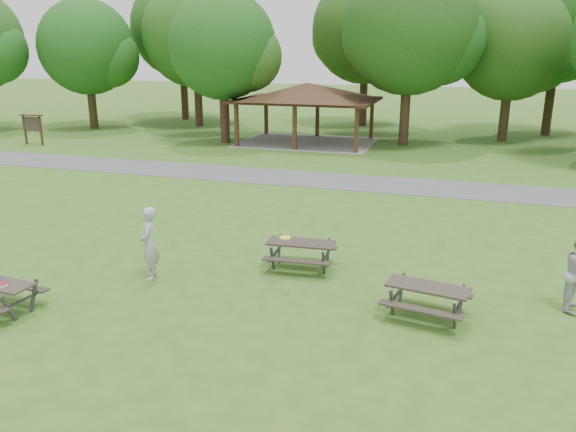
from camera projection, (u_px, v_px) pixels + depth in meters
The scene contains 16 objects.
ground at pixel (195, 314), 12.95m from camera, with size 160.00×160.00×0.00m, color #37621C.
asphalt_path at pixel (332, 181), 25.73m from camera, with size 120.00×3.20×0.02m, color #4F4F52.
pavilion at pixel (307, 94), 35.12m from camera, with size 8.60×7.01×3.76m.
notice_board at pixel (32, 124), 34.72m from camera, with size 1.60×0.30×1.88m.
tree_row_b at pixel (88, 50), 40.59m from camera, with size 7.14×6.80×9.28m.
tree_row_c at pixel (197, 38), 41.53m from camera, with size 8.19×7.80×10.67m.
tree_row_d at pixel (224, 49), 34.40m from camera, with size 6.93×6.60×9.27m.
tree_row_e at pixel (411, 31), 33.24m from camera, with size 8.40×8.00×11.02m.
tree_row_f at pixel (513, 48), 35.00m from camera, with size 7.35×7.00×9.55m.
tree_deep_a at pixel (182, 31), 45.41m from camera, with size 8.40×8.00×11.38m.
tree_deep_b at pixel (367, 33), 41.66m from camera, with size 8.40×8.00×11.13m.
tree_deep_c at pixel (562, 22), 36.87m from camera, with size 8.82×8.40×11.90m.
picnic_table_middle at pixel (301, 248), 15.45m from camera, with size 1.94×1.60×0.80m.
picnic_table_far at pixel (427, 293), 12.65m from camera, with size 2.03×1.74×0.79m.
frisbee_in_flight at pixel (285, 238), 13.96m from camera, with size 0.36×0.36×0.02m.
frisbee_thrower at pixel (149, 243), 14.68m from camera, with size 0.71×0.47×1.96m, color #AEAFB1.
Camera 1 is at (5.55, -10.56, 5.93)m, focal length 35.00 mm.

